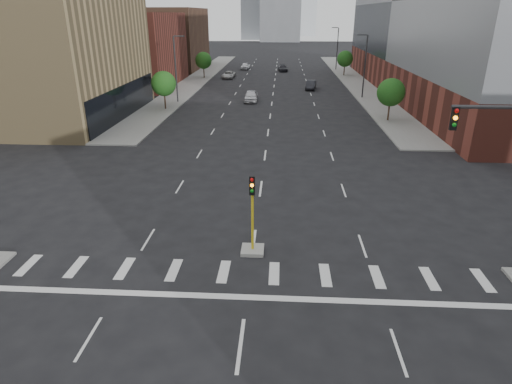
# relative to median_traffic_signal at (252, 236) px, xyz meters

# --- Properties ---
(sidewalk_left_far) EXTENTS (5.00, 92.00, 0.15)m
(sidewalk_left_far) POSITION_rel_median_traffic_signal_xyz_m (-15.00, 65.03, -0.90)
(sidewalk_left_far) COLOR gray
(sidewalk_left_far) RESTS_ON ground
(sidewalk_right_far) EXTENTS (5.00, 92.00, 0.15)m
(sidewalk_right_far) POSITION_rel_median_traffic_signal_xyz_m (15.00, 65.03, -0.90)
(sidewalk_right_far) COLOR gray
(sidewalk_right_far) RESTS_ON ground
(building_left_mid) EXTENTS (20.00, 24.00, 14.00)m
(building_left_mid) POSITION_rel_median_traffic_signal_xyz_m (-27.50, 31.03, 6.03)
(building_left_mid) COLOR #9D8558
(building_left_mid) RESTS_ON ground
(building_left_far_a) EXTENTS (20.00, 22.00, 12.00)m
(building_left_far_a) POSITION_rel_median_traffic_signal_xyz_m (-27.50, 57.03, 5.03)
(building_left_far_a) COLOR brown
(building_left_far_a) RESTS_ON ground
(building_left_far_b) EXTENTS (20.00, 24.00, 13.00)m
(building_left_far_b) POSITION_rel_median_traffic_signal_xyz_m (-27.50, 83.03, 5.53)
(building_left_far_b) COLOR brown
(building_left_far_b) RESTS_ON ground
(building_right_main) EXTENTS (24.00, 70.00, 22.00)m
(building_right_main) POSITION_rel_median_traffic_signal_xyz_m (29.50, 51.03, 10.03)
(building_right_main) COLOR brown
(building_right_main) RESTS_ON ground
(median_traffic_signal) EXTENTS (1.20, 1.20, 4.40)m
(median_traffic_signal) POSITION_rel_median_traffic_signal_xyz_m (0.00, 0.00, 0.00)
(median_traffic_signal) COLOR #999993
(median_traffic_signal) RESTS_ON ground
(streetlight_right_a) EXTENTS (1.60, 0.22, 9.07)m
(streetlight_right_a) POSITION_rel_median_traffic_signal_xyz_m (13.41, 46.03, 4.04)
(streetlight_right_a) COLOR #2D2D30
(streetlight_right_a) RESTS_ON ground
(streetlight_right_b) EXTENTS (1.60, 0.22, 9.07)m
(streetlight_right_b) POSITION_rel_median_traffic_signal_xyz_m (13.41, 81.03, 4.04)
(streetlight_right_b) COLOR #2D2D30
(streetlight_right_b) RESTS_ON ground
(streetlight_left) EXTENTS (1.60, 0.22, 9.07)m
(streetlight_left) POSITION_rel_median_traffic_signal_xyz_m (-13.41, 41.03, 4.04)
(streetlight_left) COLOR #2D2D30
(streetlight_left) RESTS_ON ground
(tree_left_near) EXTENTS (3.20, 3.20, 4.85)m
(tree_left_near) POSITION_rel_median_traffic_signal_xyz_m (-14.00, 36.03, 2.42)
(tree_left_near) COLOR #382619
(tree_left_near) RESTS_ON ground
(tree_left_far) EXTENTS (3.20, 3.20, 4.85)m
(tree_left_far) POSITION_rel_median_traffic_signal_xyz_m (-14.00, 66.03, 2.42)
(tree_left_far) COLOR #382619
(tree_left_far) RESTS_ON ground
(tree_right_near) EXTENTS (3.20, 3.20, 4.85)m
(tree_right_near) POSITION_rel_median_traffic_signal_xyz_m (14.00, 31.03, 2.42)
(tree_right_near) COLOR #382619
(tree_right_near) RESTS_ON ground
(tree_right_far) EXTENTS (3.20, 3.20, 4.85)m
(tree_right_far) POSITION_rel_median_traffic_signal_xyz_m (14.00, 71.03, 2.42)
(tree_right_far) COLOR #382619
(tree_right_far) RESTS_ON ground
(car_near_left) EXTENTS (1.89, 4.67, 1.59)m
(car_near_left) POSITION_rel_median_traffic_signal_xyz_m (-3.06, 42.41, -0.18)
(car_near_left) COLOR #B7B8BC
(car_near_left) RESTS_ON ground
(car_mid_right) EXTENTS (2.11, 4.60, 1.46)m
(car_mid_right) POSITION_rel_median_traffic_signal_xyz_m (6.27, 53.80, -0.24)
(car_mid_right) COLOR black
(car_mid_right) RESTS_ON ground
(car_far_left) EXTENTS (2.45, 4.93, 1.34)m
(car_far_left) POSITION_rel_median_traffic_signal_xyz_m (-9.15, 66.31, -0.30)
(car_far_left) COLOR #B7B7B7
(car_far_left) RESTS_ON ground
(car_deep_right) EXTENTS (2.22, 4.78, 1.35)m
(car_deep_right) POSITION_rel_median_traffic_signal_xyz_m (1.53, 77.95, -0.30)
(car_deep_right) COLOR #222228
(car_deep_right) RESTS_ON ground
(car_distant) EXTENTS (2.16, 4.53, 1.49)m
(car_distant) POSITION_rel_median_traffic_signal_xyz_m (-7.04, 81.01, -0.23)
(car_distant) COLOR silver
(car_distant) RESTS_ON ground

